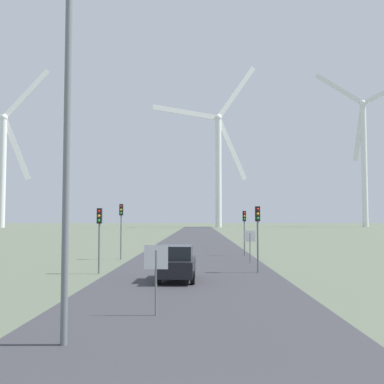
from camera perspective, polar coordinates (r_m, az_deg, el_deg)
The scene contains 12 objects.
road_surface at distance 53.49m, azimuth 0.48°, elevation -6.83°, with size 10.00×240.00×0.01m.
streetlamp at distance 12.86m, azimuth -15.45°, elevation 16.19°, with size 3.17×0.32×12.36m.
stop_sign_near at distance 15.28m, azimuth -4.59°, elevation -9.38°, with size 0.81×0.07×2.34m.
stop_sign_far at distance 33.03m, azimuth 7.37°, elevation -6.11°, with size 0.81×0.07×2.35m.
traffic_light_post_near_left at distance 27.00m, azimuth -11.69°, elevation -4.20°, with size 0.28×0.34×3.83m.
traffic_light_post_near_right at distance 27.24m, azimuth 8.34°, elevation -4.04°, with size 0.28×0.34×3.96m.
traffic_light_post_mid_left at distance 36.03m, azimuth -8.99°, elevation -3.40°, with size 0.28×0.34×4.37m.
traffic_light_post_mid_right at distance 39.34m, azimuth 6.66°, elevation -3.91°, with size 0.28×0.33×3.88m.
car_approaching at distance 23.58m, azimuth -1.93°, elevation -9.02°, with size 1.91×4.15×1.83m.
wind_turbine_far_left at distance 171.12m, azimuth -22.86°, elevation 4.22°, with size 37.09×10.65×57.38m.
wind_turbine_left at distance 163.44m, azimuth 3.37°, elevation 4.60°, with size 37.63×12.67×60.37m.
wind_turbine_center at distance 187.88m, azimuth 20.99°, elevation 5.09°, with size 35.30×19.17×62.97m.
Camera 1 is at (0.36, -5.39, 3.24)m, focal length 42.00 mm.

